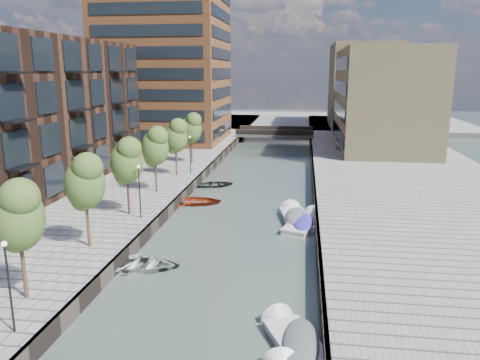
% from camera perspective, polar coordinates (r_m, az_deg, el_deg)
% --- Properties ---
extents(water, '(300.00, 300.00, 0.00)m').
position_cam_1_polar(water, '(50.30, 2.00, -0.54)').
color(water, '#38473F').
rests_on(water, ground).
extents(quay_right, '(20.00, 140.00, 1.00)m').
position_cam_1_polar(quay_right, '(51.17, 20.12, -0.54)').
color(quay_right, gray).
rests_on(quay_right, ground).
extents(quay_wall_left, '(0.25, 140.00, 1.00)m').
position_cam_1_polar(quay_wall_left, '(51.14, -4.81, 0.22)').
color(quay_wall_left, '#332823').
rests_on(quay_wall_left, ground).
extents(quay_wall_right, '(0.25, 140.00, 1.00)m').
position_cam_1_polar(quay_wall_right, '(49.96, 8.98, -0.20)').
color(quay_wall_right, '#332823').
rests_on(quay_wall_right, ground).
extents(far_closure, '(80.00, 40.00, 1.00)m').
position_cam_1_polar(far_closure, '(109.33, 5.22, 7.14)').
color(far_closure, gray).
rests_on(far_closure, ground).
extents(apartment_block, '(8.00, 38.00, 14.00)m').
position_cam_1_polar(apartment_block, '(46.10, -25.11, 7.06)').
color(apartment_block, black).
rests_on(apartment_block, quay_left).
extents(tower, '(18.00, 18.00, 30.00)m').
position_cam_1_polar(tower, '(76.91, -9.12, 16.06)').
color(tower, brown).
rests_on(tower, quay_left).
extents(tan_block_near, '(12.00, 25.00, 14.00)m').
position_cam_1_polar(tan_block_near, '(71.60, 16.94, 9.48)').
color(tan_block_near, tan).
rests_on(tan_block_near, quay_right).
extents(tan_block_far, '(12.00, 20.00, 16.00)m').
position_cam_1_polar(tan_block_far, '(97.30, 14.61, 11.05)').
color(tan_block_far, tan).
rests_on(tan_block_far, quay_right).
extents(bridge, '(13.00, 6.00, 1.30)m').
position_cam_1_polar(bridge, '(81.45, 4.30, 5.72)').
color(bridge, gray).
rests_on(bridge, ground).
extents(tree_1, '(2.50, 2.50, 5.95)m').
position_cam_1_polar(tree_1, '(24.65, -25.50, -3.74)').
color(tree_1, '#382619').
rests_on(tree_1, quay_left).
extents(tree_2, '(2.50, 2.50, 5.95)m').
position_cam_1_polar(tree_2, '(30.52, -18.42, -0.04)').
color(tree_2, '#382619').
rests_on(tree_2, quay_left).
extents(tree_3, '(2.50, 2.50, 5.95)m').
position_cam_1_polar(tree_3, '(36.78, -13.69, 2.43)').
color(tree_3, '#382619').
rests_on(tree_3, quay_left).
extents(tree_4, '(2.50, 2.50, 5.95)m').
position_cam_1_polar(tree_4, '(43.27, -10.35, 4.17)').
color(tree_4, '#382619').
rests_on(tree_4, quay_left).
extents(tree_5, '(2.50, 2.50, 5.95)m').
position_cam_1_polar(tree_5, '(49.90, -7.87, 5.44)').
color(tree_5, '#382619').
rests_on(tree_5, quay_left).
extents(tree_6, '(2.50, 2.50, 5.95)m').
position_cam_1_polar(tree_6, '(56.62, -5.98, 6.40)').
color(tree_6, '#382619').
rests_on(tree_6, quay_left).
extents(lamp_0, '(0.24, 0.24, 4.12)m').
position_cam_1_polar(lamp_0, '(22.20, -26.42, -10.57)').
color(lamp_0, black).
rests_on(lamp_0, quay_left).
extents(lamp_1, '(0.24, 0.24, 4.12)m').
position_cam_1_polar(lamp_1, '(35.79, -12.17, -0.72)').
color(lamp_1, black).
rests_on(lamp_1, quay_left).
extents(lamp_2, '(0.24, 0.24, 4.12)m').
position_cam_1_polar(lamp_2, '(50.80, -6.09, 3.57)').
color(lamp_2, black).
rests_on(lamp_2, quay_left).
extents(sloop_1, '(4.20, 3.15, 0.83)m').
position_cam_1_polar(sloop_1, '(30.06, -11.10, -10.47)').
color(sloop_1, black).
rests_on(sloop_1, ground).
extents(sloop_2, '(5.09, 3.87, 0.99)m').
position_cam_1_polar(sloop_2, '(43.21, -5.38, -2.90)').
color(sloop_2, maroon).
rests_on(sloop_2, ground).
extents(sloop_3, '(4.79, 3.43, 0.99)m').
position_cam_1_polar(sloop_3, '(30.14, -12.34, -10.47)').
color(sloop_3, white).
rests_on(sloop_3, ground).
extents(sloop_4, '(4.85, 4.14, 0.85)m').
position_cam_1_polar(sloop_4, '(49.60, -3.13, -0.75)').
color(sloop_4, '#242527').
rests_on(sloop_4, ground).
extents(motorboat_1, '(3.74, 5.40, 1.71)m').
position_cam_1_polar(motorboat_1, '(22.02, 6.83, -19.11)').
color(motorboat_1, silver).
rests_on(motorboat_1, ground).
extents(motorboat_3, '(3.40, 5.77, 1.82)m').
position_cam_1_polar(motorboat_3, '(37.43, 7.88, -5.18)').
color(motorboat_3, silver).
rests_on(motorboat_3, ground).
extents(motorboat_4, '(2.99, 5.97, 1.90)m').
position_cam_1_polar(motorboat_4, '(38.58, 6.74, -4.56)').
color(motorboat_4, silver).
rests_on(motorboat_4, ground).
extents(car, '(2.30, 4.47, 1.46)m').
position_cam_1_polar(car, '(67.90, 12.51, 4.23)').
color(car, silver).
rests_on(car, quay_right).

